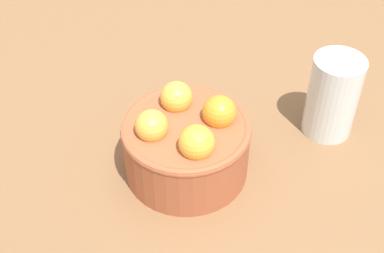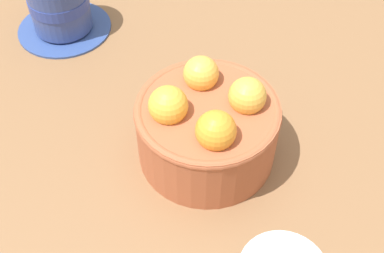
% 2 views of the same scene
% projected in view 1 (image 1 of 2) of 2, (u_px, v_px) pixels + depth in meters
% --- Properties ---
extents(ground_plane, '(1.23, 0.94, 0.04)m').
position_uv_depth(ground_plane, '(187.00, 181.00, 0.63)').
color(ground_plane, brown).
extents(terracotta_bowl, '(0.14, 0.14, 0.10)m').
position_uv_depth(terracotta_bowl, '(186.00, 143.00, 0.59)').
color(terracotta_bowl, '#AD5938').
rests_on(terracotta_bowl, ground_plane).
extents(water_glass, '(0.06, 0.06, 0.10)m').
position_uv_depth(water_glass, '(333.00, 96.00, 0.63)').
color(water_glass, silver).
rests_on(water_glass, ground_plane).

